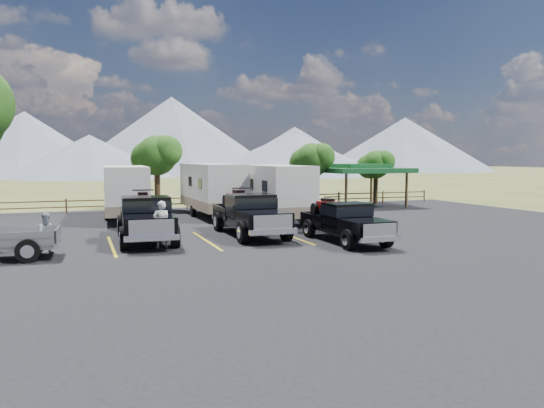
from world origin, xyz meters
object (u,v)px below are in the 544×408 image
object	(u,v)px
pavilion	(360,170)
person_a	(161,224)
rig_center	(249,213)
rig_left	(146,217)
trailer_left	(126,192)
person_b	(47,233)
rig_right	(344,221)
trailer_right	(275,192)
trailer_center	(212,189)

from	to	relation	value
pavilion	person_a	size ratio (longest dim) A/B	3.23
pavilion	person_a	world-z (taller)	pavilion
pavilion	rig_center	bearing A→B (deg)	-136.57
rig_left	person_a	bearing A→B (deg)	-77.55
person_a	trailer_left	bearing A→B (deg)	-86.08
person_a	person_b	size ratio (longest dim) A/B	1.23
rig_right	person_b	world-z (taller)	rig_right
rig_left	trailer_right	xyz separation A→B (m)	(7.81, 4.72, 0.63)
trailer_center	trailer_right	world-z (taller)	trailer_center
trailer_left	person_a	world-z (taller)	trailer_left
rig_center	rig_right	distance (m)	4.62
person_a	trailer_right	bearing A→B (deg)	-136.12
rig_center	trailer_right	world-z (taller)	trailer_right
rig_left	person_b	size ratio (longest dim) A/B	4.27
rig_left	rig_right	xyz separation A→B (m)	(8.06, -3.25, -0.14)
pavilion	person_b	world-z (taller)	pavilion
trailer_center	pavilion	bearing A→B (deg)	15.09
rig_center	trailer_center	xyz separation A→B (m)	(0.27, 8.42, 0.66)
rig_center	rig_right	world-z (taller)	rig_center
rig_right	rig_left	bearing A→B (deg)	157.28
pavilion	rig_right	world-z (taller)	pavilion
rig_right	trailer_left	bearing A→B (deg)	124.62
rig_left	rig_center	size ratio (longest dim) A/B	1.01
person_a	person_b	distance (m)	4.28
rig_right	person_b	xyz separation A→B (m)	(-11.97, 1.35, -0.14)
pavilion	rig_left	distance (m)	21.29
rig_center	trailer_left	world-z (taller)	trailer_left
trailer_left	pavilion	bearing A→B (deg)	14.91
person_a	trailer_center	bearing A→B (deg)	-112.72
rig_center	person_a	world-z (taller)	rig_center
trailer_left	trailer_center	bearing A→B (deg)	4.12
pavilion	trailer_center	size ratio (longest dim) A/B	0.66
trailer_left	rig_left	bearing A→B (deg)	-85.98
rig_right	trailer_right	xyz separation A→B (m)	(-0.25, 7.97, 0.77)
pavilion	trailer_center	world-z (taller)	trailer_center
rig_left	trailer_right	distance (m)	9.15
trailer_right	person_a	bearing A→B (deg)	-135.54
trailer_center	trailer_right	distance (m)	4.62
rig_center	trailer_left	bearing A→B (deg)	120.85
rig_left	trailer_center	size ratio (longest dim) A/B	0.71
trailer_right	person_b	bearing A→B (deg)	-148.81
trailer_center	rig_right	bearing A→B (deg)	-76.56
rig_center	person_a	size ratio (longest dim) A/B	3.42
rig_right	person_a	world-z (taller)	person_a
trailer_center	person_b	bearing A→B (deg)	-132.02
trailer_right	person_a	size ratio (longest dim) A/B	4.82
trailer_right	pavilion	bearing A→B (deg)	38.78
rig_center	person_a	distance (m)	4.91
rig_center	trailer_left	xyz separation A→B (m)	(-4.92, 8.32, 0.60)
trailer_center	person_a	bearing A→B (deg)	-114.94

